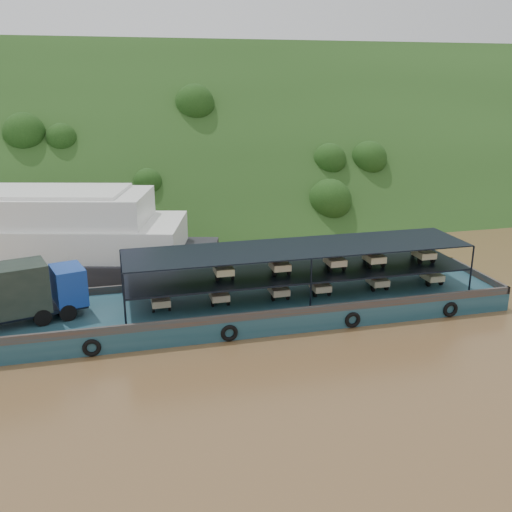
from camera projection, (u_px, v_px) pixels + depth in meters
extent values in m
plane|color=brown|center=(295.00, 311.00, 39.00)|extent=(160.00, 160.00, 0.00)
cube|color=#1C3613|center=(207.00, 205.00, 72.32)|extent=(140.00, 39.60, 39.60)
cube|color=#133743|center=(248.00, 307.00, 38.04)|extent=(35.00, 7.00, 1.20)
cube|color=#592D19|center=(237.00, 279.00, 40.93)|extent=(35.00, 0.20, 0.50)
cube|color=#592D19|center=(261.00, 315.00, 34.64)|extent=(35.00, 0.20, 0.50)
cube|color=#592D19|center=(478.00, 274.00, 41.89)|extent=(0.20, 7.00, 0.50)
torus|color=black|center=(92.00, 348.00, 32.41)|extent=(1.06, 0.26, 1.06)
torus|color=black|center=(229.00, 333.00, 34.30)|extent=(1.06, 0.26, 1.06)
torus|color=black|center=(353.00, 320.00, 36.18)|extent=(1.06, 0.26, 1.06)
torus|color=black|center=(450.00, 309.00, 37.83)|extent=(1.06, 0.26, 1.06)
cylinder|color=black|center=(43.00, 317.00, 33.66)|extent=(1.10, 0.63, 1.04)
cylinder|color=black|center=(36.00, 305.00, 35.47)|extent=(1.10, 0.63, 1.04)
cylinder|color=black|center=(68.00, 312.00, 34.35)|extent=(1.10, 0.63, 1.04)
cylinder|color=black|center=(60.00, 301.00, 36.16)|extent=(1.10, 0.63, 1.04)
cube|color=black|center=(24.00, 311.00, 34.12)|extent=(7.44, 4.09, 0.21)
cube|color=navy|center=(69.00, 285.00, 35.05)|extent=(2.37, 2.88, 2.29)
cube|color=black|center=(83.00, 276.00, 35.35)|extent=(0.61, 2.03, 0.94)
cube|color=black|center=(2.00, 291.00, 33.18)|extent=(5.49, 3.74, 2.92)
cube|color=black|center=(298.00, 271.00, 38.20)|extent=(23.00, 5.00, 0.12)
cube|color=black|center=(299.00, 248.00, 37.71)|extent=(23.00, 5.00, 0.08)
cylinder|color=black|center=(124.00, 300.00, 33.17)|extent=(0.12, 0.12, 3.30)
cylinder|color=black|center=(122.00, 273.00, 37.80)|extent=(0.12, 0.12, 3.30)
cylinder|color=black|center=(311.00, 284.00, 35.88)|extent=(0.12, 0.12, 3.30)
cylinder|color=black|center=(287.00, 260.00, 40.51)|extent=(0.12, 0.12, 3.30)
cylinder|color=black|center=(471.00, 269.00, 38.59)|extent=(0.12, 0.12, 3.30)
cylinder|color=black|center=(432.00, 249.00, 43.22)|extent=(0.12, 0.12, 3.30)
cylinder|color=black|center=(159.00, 298.00, 37.40)|extent=(0.12, 0.52, 0.52)
cylinder|color=black|center=(153.00, 309.00, 35.61)|extent=(0.14, 0.52, 0.52)
cylinder|color=black|center=(169.00, 307.00, 35.85)|extent=(0.14, 0.52, 0.52)
cube|color=tan|center=(161.00, 301.00, 35.96)|extent=(1.15, 1.50, 0.44)
cube|color=red|center=(159.00, 292.00, 36.97)|extent=(0.55, 0.80, 0.80)
cube|color=red|center=(159.00, 286.00, 36.63)|extent=(0.50, 0.10, 0.10)
cylinder|color=black|center=(215.00, 293.00, 38.29)|extent=(0.12, 0.52, 0.52)
cylinder|color=black|center=(213.00, 303.00, 36.50)|extent=(0.14, 0.52, 0.52)
cylinder|color=black|center=(228.00, 302.00, 36.74)|extent=(0.14, 0.52, 0.52)
cube|color=#C3AE8A|center=(219.00, 295.00, 36.84)|extent=(1.15, 1.50, 0.44)
cube|color=red|center=(216.00, 287.00, 37.85)|extent=(0.55, 0.80, 0.80)
cube|color=red|center=(216.00, 281.00, 37.52)|extent=(0.50, 0.10, 0.10)
cylinder|color=black|center=(273.00, 287.00, 39.23)|extent=(0.12, 0.52, 0.52)
cylinder|color=black|center=(273.00, 297.00, 37.45)|extent=(0.14, 0.52, 0.52)
cylinder|color=black|center=(288.00, 296.00, 37.69)|extent=(0.14, 0.52, 0.52)
cube|color=tan|center=(279.00, 290.00, 37.79)|extent=(1.15, 1.50, 0.44)
cube|color=red|center=(274.00, 282.00, 38.80)|extent=(0.55, 0.80, 0.80)
cube|color=red|center=(275.00, 276.00, 38.47)|extent=(0.50, 0.10, 0.10)
cylinder|color=black|center=(313.00, 284.00, 39.92)|extent=(0.12, 0.52, 0.52)
cylinder|color=black|center=(315.00, 293.00, 38.14)|extent=(0.14, 0.52, 0.52)
cylinder|color=black|center=(329.00, 292.00, 38.37)|extent=(0.14, 0.52, 0.52)
cube|color=beige|center=(320.00, 286.00, 38.48)|extent=(1.15, 1.50, 0.44)
cube|color=red|center=(314.00, 278.00, 39.49)|extent=(0.55, 0.80, 0.80)
cube|color=red|center=(316.00, 272.00, 39.16)|extent=(0.50, 0.10, 0.10)
cylinder|color=black|center=(368.00, 279.00, 40.92)|extent=(0.12, 0.52, 0.52)
cylinder|color=black|center=(373.00, 288.00, 39.13)|extent=(0.14, 0.52, 0.52)
cylinder|color=black|center=(386.00, 287.00, 39.37)|extent=(0.14, 0.52, 0.52)
cube|color=#C5B38B|center=(378.00, 281.00, 39.48)|extent=(1.15, 1.50, 0.44)
cube|color=#AD120B|center=(371.00, 273.00, 40.49)|extent=(0.55, 0.80, 0.80)
cube|color=#AD120B|center=(372.00, 268.00, 40.15)|extent=(0.50, 0.10, 0.10)
cylinder|color=black|center=(421.00, 274.00, 41.91)|extent=(0.12, 0.52, 0.52)
cylinder|color=black|center=(428.00, 283.00, 40.13)|extent=(0.14, 0.52, 0.52)
cylinder|color=black|center=(441.00, 282.00, 40.37)|extent=(0.14, 0.52, 0.52)
cube|color=beige|center=(432.00, 276.00, 40.47)|extent=(1.15, 1.50, 0.44)
cube|color=#BA0C28|center=(424.00, 269.00, 41.48)|extent=(0.55, 0.80, 0.80)
cube|color=#BA0C28|center=(426.00, 263.00, 41.15)|extent=(0.50, 0.10, 0.10)
cylinder|color=black|center=(219.00, 268.00, 37.85)|extent=(0.12, 0.52, 0.52)
cylinder|color=black|center=(217.00, 277.00, 36.07)|extent=(0.14, 0.52, 0.52)
cylinder|color=black|center=(232.00, 276.00, 36.30)|extent=(0.14, 0.52, 0.52)
cube|color=beige|center=(224.00, 270.00, 36.41)|extent=(1.15, 1.50, 0.44)
cube|color=#193D99|center=(220.00, 262.00, 37.42)|extent=(0.55, 0.80, 0.80)
cube|color=#193D99|center=(221.00, 255.00, 37.09)|extent=(0.50, 0.10, 0.10)
cylinder|color=black|center=(274.00, 264.00, 38.74)|extent=(0.12, 0.52, 0.52)
cylinder|color=black|center=(274.00, 273.00, 36.95)|extent=(0.14, 0.52, 0.52)
cylinder|color=black|center=(289.00, 271.00, 37.19)|extent=(0.14, 0.52, 0.52)
cube|color=beige|center=(280.00, 265.00, 37.29)|extent=(1.15, 1.50, 0.44)
cube|color=red|center=(275.00, 258.00, 38.30)|extent=(0.55, 0.80, 0.80)
cube|color=red|center=(276.00, 251.00, 37.97)|extent=(0.50, 0.10, 0.10)
cylinder|color=black|center=(327.00, 259.00, 39.65)|extent=(0.12, 0.52, 0.52)
cylinder|color=black|center=(330.00, 268.00, 37.86)|extent=(0.14, 0.52, 0.52)
cylinder|color=black|center=(344.00, 267.00, 38.10)|extent=(0.14, 0.52, 0.52)
cube|color=beige|center=(335.00, 261.00, 38.20)|extent=(1.15, 1.50, 0.44)
cube|color=beige|center=(329.00, 254.00, 39.22)|extent=(0.55, 0.80, 0.80)
cube|color=beige|center=(330.00, 247.00, 38.88)|extent=(0.50, 0.10, 0.10)
cylinder|color=black|center=(365.00, 256.00, 40.32)|extent=(0.12, 0.52, 0.52)
cylinder|color=black|center=(369.00, 265.00, 38.54)|extent=(0.14, 0.52, 0.52)
cylinder|color=black|center=(383.00, 263.00, 38.77)|extent=(0.14, 0.52, 0.52)
cube|color=beige|center=(374.00, 258.00, 38.88)|extent=(1.15, 1.50, 0.44)
cube|color=red|center=(367.00, 251.00, 39.89)|extent=(0.55, 0.80, 0.80)
cube|color=red|center=(369.00, 244.00, 39.56)|extent=(0.50, 0.10, 0.10)
cylinder|color=black|center=(413.00, 253.00, 41.21)|extent=(0.12, 0.52, 0.52)
cylinder|color=black|center=(420.00, 260.00, 39.43)|extent=(0.14, 0.52, 0.52)
cylinder|color=black|center=(433.00, 259.00, 39.67)|extent=(0.14, 0.52, 0.52)
cube|color=beige|center=(424.00, 254.00, 39.77)|extent=(1.15, 1.50, 0.44)
cube|color=#C9B68E|center=(416.00, 247.00, 40.78)|extent=(0.55, 0.80, 0.80)
cube|color=#C9B68E|center=(418.00, 241.00, 40.45)|extent=(0.50, 0.10, 0.10)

